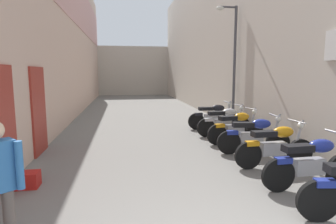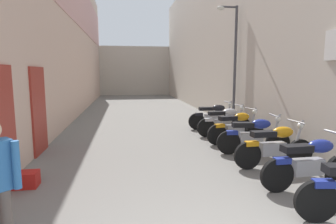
# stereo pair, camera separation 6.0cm
# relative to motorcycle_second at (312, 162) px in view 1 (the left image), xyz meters

# --- Properties ---
(ground_plane) EXTENTS (40.16, 40.16, 0.00)m
(ground_plane) POSITION_rel_motorcycle_second_xyz_m (-2.22, 7.66, -0.50)
(ground_plane) COLOR slate
(building_left) EXTENTS (0.45, 24.16, 7.77)m
(building_left) POSITION_rel_motorcycle_second_xyz_m (-5.58, 9.61, 3.42)
(building_left) COLOR beige
(building_left) RESTS_ON ground
(building_right) EXTENTS (0.45, 24.16, 7.79)m
(building_right) POSITION_rel_motorcycle_second_xyz_m (1.14, 9.66, 3.39)
(building_right) COLOR beige
(building_right) RESTS_ON ground
(building_far_end) EXTENTS (9.33, 2.00, 4.44)m
(building_far_end) POSITION_rel_motorcycle_second_xyz_m (-2.22, 22.74, 1.72)
(building_far_end) COLOR beige
(building_far_end) RESTS_ON ground
(motorcycle_second) EXTENTS (1.85, 0.58, 1.04)m
(motorcycle_second) POSITION_rel_motorcycle_second_xyz_m (0.00, 0.00, 0.00)
(motorcycle_second) COLOR black
(motorcycle_second) RESTS_ON ground
(motorcycle_third) EXTENTS (1.85, 0.58, 1.04)m
(motorcycle_third) POSITION_rel_motorcycle_second_xyz_m (-0.00, 1.19, 0.00)
(motorcycle_third) COLOR black
(motorcycle_third) RESTS_ON ground
(motorcycle_fourth) EXTENTS (1.84, 0.58, 1.04)m
(motorcycle_fourth) POSITION_rel_motorcycle_second_xyz_m (-0.00, 2.20, 0.00)
(motorcycle_fourth) COLOR black
(motorcycle_fourth) RESTS_ON ground
(motorcycle_fifth) EXTENTS (1.84, 0.58, 1.04)m
(motorcycle_fifth) POSITION_rel_motorcycle_second_xyz_m (-0.00, 3.32, 0.00)
(motorcycle_fifth) COLOR black
(motorcycle_fifth) RESTS_ON ground
(motorcycle_sixth) EXTENTS (1.85, 0.58, 1.04)m
(motorcycle_sixth) POSITION_rel_motorcycle_second_xyz_m (-0.00, 4.30, 0.00)
(motorcycle_sixth) COLOR black
(motorcycle_sixth) RESTS_ON ground
(motorcycle_seventh) EXTENTS (1.85, 0.58, 1.04)m
(motorcycle_seventh) POSITION_rel_motorcycle_second_xyz_m (-0.00, 5.42, 0.00)
(motorcycle_seventh) COLOR black
(motorcycle_seventh) RESTS_ON ground
(plastic_crate) EXTENTS (0.44, 0.32, 0.28)m
(plastic_crate) POSITION_rel_motorcycle_second_xyz_m (-5.01, 0.88, -0.36)
(plastic_crate) COLOR red
(plastic_crate) RESTS_ON ground
(street_lamp) EXTENTS (0.79, 0.18, 4.40)m
(street_lamp) POSITION_rel_motorcycle_second_xyz_m (0.70, 5.53, 2.09)
(street_lamp) COLOR #47474C
(street_lamp) RESTS_ON ground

